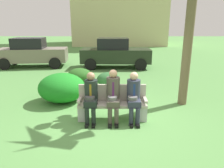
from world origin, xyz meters
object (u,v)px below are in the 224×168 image
(seated_man_middle, at_px, (113,93))
(parked_car_near, at_px, (32,53))
(park_bench, at_px, (112,104))
(shrub_far_lawn, at_px, (62,88))
(seated_man_left, at_px, (90,95))
(seated_man_right, at_px, (133,95))
(shrub_mid_lawn, at_px, (79,76))
(shrub_near_bench, at_px, (108,79))
(parked_car_far, at_px, (115,53))

(seated_man_middle, relative_size, parked_car_near, 0.33)
(park_bench, bearing_deg, shrub_far_lawn, 142.24)
(seated_man_left, relative_size, seated_man_right, 1.00)
(park_bench, height_order, seated_man_right, seated_man_right)
(seated_man_left, bearing_deg, shrub_mid_lawn, 103.25)
(shrub_near_bench, relative_size, shrub_far_lawn, 0.62)
(parked_car_far, bearing_deg, park_bench, -91.44)
(seated_man_middle, distance_m, shrub_mid_lawn, 3.81)
(seated_man_left, relative_size, seated_man_middle, 0.95)
(seated_man_middle, height_order, shrub_near_bench, seated_man_middle)
(shrub_mid_lawn, height_order, shrub_far_lawn, shrub_far_lawn)
(seated_man_left, relative_size, shrub_far_lawn, 0.85)
(seated_man_right, xyz_separation_m, shrub_near_bench, (-0.70, 3.08, -0.42))
(park_bench, distance_m, shrub_mid_lawn, 3.66)
(seated_man_right, xyz_separation_m, shrub_far_lawn, (-2.15, 1.38, -0.24))
(park_bench, height_order, shrub_near_bench, park_bench)
(seated_man_right, height_order, parked_car_far, parked_car_far)
(seated_man_middle, relative_size, shrub_far_lawn, 0.90)
(park_bench, relative_size, parked_car_far, 0.45)
(seated_man_right, distance_m, shrub_mid_lawn, 4.03)
(park_bench, relative_size, parked_car_near, 0.44)
(parked_car_near, bearing_deg, seated_man_middle, -56.63)
(seated_man_left, relative_size, parked_car_near, 0.31)
(park_bench, relative_size, seated_man_middle, 1.33)
(parked_car_near, bearing_deg, parked_car_far, -2.88)
(seated_man_right, bearing_deg, seated_man_left, -179.97)
(shrub_far_lawn, height_order, parked_car_far, parked_car_far)
(seated_man_middle, xyz_separation_m, seated_man_right, (0.52, -0.01, -0.03))
(seated_man_left, xyz_separation_m, seated_man_middle, (0.56, 0.01, 0.03))
(parked_car_far, bearing_deg, shrub_far_lawn, -107.94)
(seated_man_left, xyz_separation_m, shrub_mid_lawn, (-0.83, 3.53, -0.38))
(shrub_near_bench, xyz_separation_m, shrub_far_lawn, (-1.46, -1.70, 0.18))
(shrub_far_lawn, bearing_deg, seated_man_middle, -40.13)
(shrub_far_lawn, bearing_deg, shrub_near_bench, 49.35)
(shrub_mid_lawn, bearing_deg, seated_man_left, -76.75)
(seated_man_middle, height_order, seated_man_right, seated_man_middle)
(park_bench, distance_m, parked_car_near, 8.44)
(park_bench, relative_size, shrub_far_lawn, 1.19)
(seated_man_left, distance_m, parked_car_far, 6.93)
(parked_car_near, bearing_deg, park_bench, -56.27)
(park_bench, distance_m, seated_man_middle, 0.35)
(seated_man_right, bearing_deg, shrub_near_bench, 102.73)
(seated_man_middle, xyz_separation_m, shrub_far_lawn, (-1.63, 1.38, -0.27))
(seated_man_left, height_order, shrub_mid_lawn, seated_man_left)
(seated_man_middle, distance_m, shrub_far_lawn, 2.15)
(parked_car_far, bearing_deg, seated_man_middle, -91.26)
(park_bench, distance_m, parked_car_far, 6.78)
(park_bench, bearing_deg, parked_car_near, 123.73)
(parked_car_far, bearing_deg, shrub_near_bench, -94.91)
(seated_man_middle, height_order, shrub_far_lawn, seated_man_middle)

